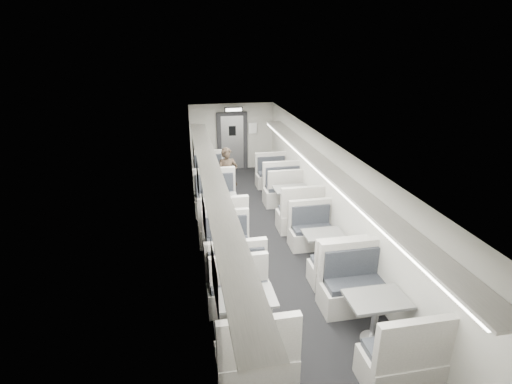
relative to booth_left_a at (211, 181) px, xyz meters
name	(u,v)px	position (x,y,z in m)	size (l,w,h in m)	color
room	(268,199)	(1.00, -3.73, 0.83)	(3.24, 12.24, 2.64)	black
booth_left_a	(211,181)	(0.00, 0.00, 0.00)	(1.02, 2.06, 1.10)	beige
booth_left_b	(219,212)	(0.00, -2.51, 0.05)	(1.15, 2.34, 1.25)	beige
booth_left_c	(232,263)	(0.00, -4.95, 0.00)	(1.03, 2.09, 1.12)	beige
booth_left_d	(246,317)	(0.00, -6.66, 0.04)	(1.13, 2.29, 1.22)	beige
booth_right_a	(277,183)	(2.00, -0.59, 0.00)	(1.01, 2.05, 1.10)	beige
booth_right_b	(291,202)	(2.00, -2.19, 0.04)	(1.14, 2.30, 1.23)	beige
booth_right_c	(323,248)	(2.00, -4.69, 0.00)	(1.01, 2.06, 1.10)	beige
booth_right_d	(375,319)	(2.00, -7.10, 0.05)	(1.15, 2.33, 1.25)	beige
passenger	(228,176)	(0.43, -0.93, 0.46)	(0.61, 0.40, 1.66)	black
window_a	(194,154)	(-0.49, -0.33, 0.98)	(0.02, 1.18, 0.84)	black
window_b	(198,179)	(-0.49, -2.53, 0.98)	(0.02, 1.18, 0.84)	black
window_c	(204,216)	(-0.49, -4.73, 0.98)	(0.02, 1.18, 0.84)	black
window_d	(215,279)	(-0.49, -6.93, 0.98)	(0.02, 1.18, 0.84)	black
luggage_rack_left	(212,176)	(-0.24, -4.03, 1.55)	(0.46, 10.40, 0.09)	beige
luggage_rack_right	(327,169)	(2.24, -4.03, 1.55)	(0.46, 10.40, 0.09)	beige
vestibule_door	(232,142)	(1.00, 2.20, 0.67)	(1.10, 0.13, 2.10)	black
exit_sign	(234,109)	(1.00, 1.72, 1.91)	(0.62, 0.12, 0.16)	black
wall_notice	(253,128)	(1.75, 2.19, 1.13)	(0.32, 0.02, 0.40)	white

